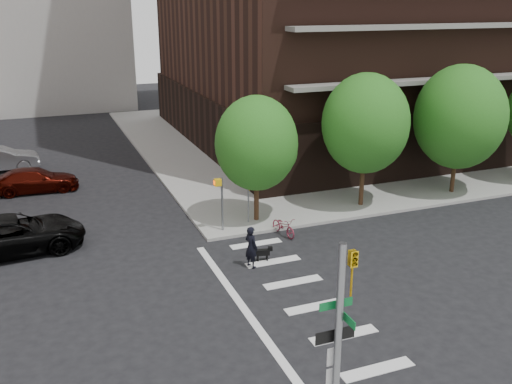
{
  "coord_description": "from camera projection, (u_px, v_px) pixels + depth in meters",
  "views": [
    {
      "loc": [
        -5.69,
        -16.18,
        10.56
      ],
      "look_at": [
        3.0,
        6.0,
        2.5
      ],
      "focal_mm": 40.0,
      "sensor_mm": 36.0,
      "label": 1
    }
  ],
  "objects": [
    {
      "name": "parked_car_maroon",
      "position": [
        35.0,
        180.0,
        32.82
      ],
      "size": [
        2.18,
        4.88,
        1.39
      ],
      "primitive_type": "imported",
      "rotation": [
        0.0,
        0.0,
        1.52
      ],
      "color": "#380903",
      "rests_on": "ground"
    },
    {
      "name": "sidewalk_ne",
      "position": [
        375.0,
        132.0,
        47.41
      ],
      "size": [
        39.0,
        33.0,
        0.15
      ],
      "primitive_type": "cube",
      "color": "gray",
      "rests_on": "ground"
    },
    {
      "name": "ground",
      "position": [
        238.0,
        323.0,
        19.62
      ],
      "size": [
        120.0,
        120.0,
        0.0
      ],
      "primitive_type": "plane",
      "color": "black",
      "rests_on": "ground"
    },
    {
      "name": "tree_c",
      "position": [
        460.0,
        117.0,
        31.22
      ],
      "size": [
        5.0,
        5.0,
        6.8
      ],
      "color": "#301E11",
      "rests_on": "sidewalk_ne"
    },
    {
      "name": "scooter",
      "position": [
        284.0,
        226.0,
        26.8
      ],
      "size": [
        0.93,
        1.81,
        0.91
      ],
      "primitive_type": "imported",
      "rotation": [
        0.0,
        0.0,
        0.2
      ],
      "color": "maroon",
      "rests_on": "ground"
    },
    {
      "name": "dog",
      "position": [
        263.0,
        252.0,
        24.16
      ],
      "size": [
        0.76,
        0.33,
        0.63
      ],
      "rotation": [
        0.0,
        0.0,
        -0.21
      ],
      "color": "black",
      "rests_on": "ground"
    },
    {
      "name": "tree_b",
      "position": [
        366.0,
        124.0,
        29.12
      ],
      "size": [
        4.5,
        4.5,
        6.65
      ],
      "color": "#301E11",
      "rests_on": "sidewalk_ne"
    },
    {
      "name": "parked_car_black",
      "position": [
        13.0,
        235.0,
        24.8
      ],
      "size": [
        3.36,
        6.31,
        1.69
      ],
      "primitive_type": "imported",
      "rotation": [
        0.0,
        0.0,
        1.66
      ],
      "color": "black",
      "rests_on": "ground"
    },
    {
      "name": "tree_a",
      "position": [
        256.0,
        143.0,
        27.21
      ],
      "size": [
        4.0,
        4.0,
        5.9
      ],
      "color": "#301E11",
      "rests_on": "sidewalk_ne"
    },
    {
      "name": "dog_walker",
      "position": [
        251.0,
        247.0,
        23.46
      ],
      "size": [
        0.77,
        0.65,
        1.79
      ],
      "primitive_type": "imported",
      "rotation": [
        0.0,
        0.0,
        1.98
      ],
      "color": "black",
      "rests_on": "ground"
    },
    {
      "name": "pedestrian_signal",
      "position": [
        228.0,
        195.0,
        26.81
      ],
      "size": [
        2.18,
        0.67,
        2.6
      ],
      "color": "slate",
      "rests_on": "sidewalk_ne"
    },
    {
      "name": "crosswalk",
      "position": [
        296.0,
        311.0,
        20.38
      ],
      "size": [
        3.85,
        13.0,
        0.01
      ],
      "color": "silver",
      "rests_on": "ground"
    }
  ]
}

